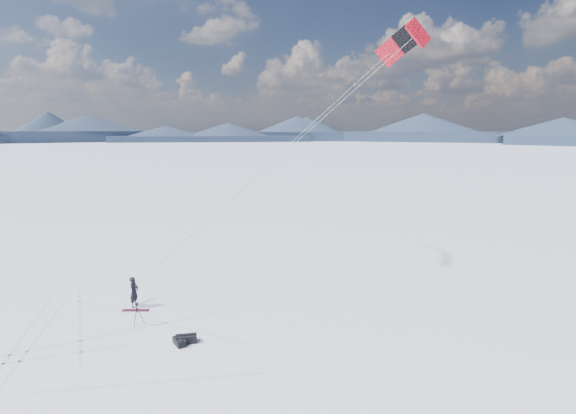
# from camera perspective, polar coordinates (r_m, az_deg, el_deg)

# --- Properties ---
(ground) EXTENTS (1800.00, 1800.00, 0.00)m
(ground) POSITION_cam_1_polar(r_m,az_deg,el_deg) (21.72, -22.26, -16.13)
(ground) COLOR white
(horizon_hills) EXTENTS (704.00, 704.00, 9.73)m
(horizon_hills) POSITION_cam_1_polar(r_m,az_deg,el_deg) (20.25, -23.09, -5.45)
(horizon_hills) COLOR #1A283B
(horizon_hills) RESTS_ON ground
(snow_tracks) EXTENTS (17.62, 10.25, 0.01)m
(snow_tracks) POSITION_cam_1_polar(r_m,az_deg,el_deg) (21.57, -21.46, -16.24)
(snow_tracks) COLOR silver
(snow_tracks) RESTS_ON ground
(snowkiter) EXTENTS (0.41, 0.62, 1.68)m
(snowkiter) POSITION_cam_1_polar(r_m,az_deg,el_deg) (24.72, -20.18, -12.64)
(snowkiter) COLOR black
(snowkiter) RESTS_ON ground
(snowboard) EXTENTS (1.43, 0.41, 0.04)m
(snowboard) POSITION_cam_1_polar(r_m,az_deg,el_deg) (24.18, -20.11, -13.12)
(snowboard) COLOR maroon
(snowboard) RESTS_ON ground
(tripod) EXTENTS (0.63, 0.58, 1.19)m
(tripod) POSITION_cam_1_polar(r_m,az_deg,el_deg) (22.16, -19.95, -13.22)
(tripod) COLOR black
(tripod) RESTS_ON ground
(gear_bag_a) EXTENTS (1.00, 0.68, 0.41)m
(gear_bag_a) POSITION_cam_1_polar(r_m,az_deg,el_deg) (20.23, -13.75, -17.09)
(gear_bag_a) COLOR black
(gear_bag_a) RESTS_ON ground
(gear_bag_b) EXTENTS (0.79, 0.83, 0.35)m
(gear_bag_b) POSITION_cam_1_polar(r_m,az_deg,el_deg) (20.13, -14.63, -17.36)
(gear_bag_b) COLOR black
(gear_bag_b) RESTS_ON ground
(power_kite) EXTENTS (15.31, 5.69, 13.62)m
(power_kite) POSITION_cam_1_polar(r_m,az_deg,el_deg) (22.84, 15.81, 21.04)
(power_kite) COLOR red
(power_kite) RESTS_ON ground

